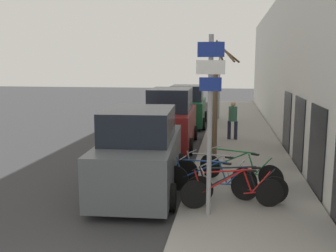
{
  "coord_description": "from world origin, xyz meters",
  "views": [
    {
      "loc": [
        2.02,
        -3.66,
        3.28
      ],
      "look_at": [
        0.49,
        5.86,
        1.72
      ],
      "focal_mm": 40.0,
      "sensor_mm": 36.0,
      "label": 1
    }
  ],
  "objects_px": {
    "signpost": "(210,116)",
    "bicycle_4": "(239,169)",
    "parked_car_1": "(171,120)",
    "pedestrian_near": "(233,118)",
    "bicycle_0": "(232,191)",
    "traffic_light": "(219,70)",
    "bicycle_2": "(209,180)",
    "parked_car_2": "(187,107)",
    "parked_car_0": "(141,153)",
    "bicycle_3": "(214,174)",
    "bicycle_1": "(237,187)",
    "street_tree": "(216,101)"
  },
  "relations": [
    {
      "from": "bicycle_3",
      "to": "parked_car_2",
      "type": "bearing_deg",
      "value": 31.76
    },
    {
      "from": "bicycle_0",
      "to": "parked_car_0",
      "type": "relative_size",
      "value": 0.48
    },
    {
      "from": "parked_car_0",
      "to": "parked_car_2",
      "type": "height_order",
      "value": "parked_car_2"
    },
    {
      "from": "street_tree",
      "to": "bicycle_2",
      "type": "bearing_deg",
      "value": -90.06
    },
    {
      "from": "parked_car_1",
      "to": "traffic_light",
      "type": "distance_m",
      "value": 7.71
    },
    {
      "from": "bicycle_3",
      "to": "parked_car_2",
      "type": "relative_size",
      "value": 0.46
    },
    {
      "from": "parked_car_2",
      "to": "pedestrian_near",
      "type": "xyz_separation_m",
      "value": [
        2.42,
        -4.37,
        0.07
      ]
    },
    {
      "from": "parked_car_1",
      "to": "street_tree",
      "type": "xyz_separation_m",
      "value": [
        1.86,
        -1.72,
        0.96
      ]
    },
    {
      "from": "street_tree",
      "to": "traffic_light",
      "type": "relative_size",
      "value": 0.89
    },
    {
      "from": "bicycle_3",
      "to": "parked_car_1",
      "type": "height_order",
      "value": "parked_car_1"
    },
    {
      "from": "bicycle_1",
      "to": "street_tree",
      "type": "xyz_separation_m",
      "value": [
        -0.64,
        4.77,
        1.51
      ]
    },
    {
      "from": "bicycle_1",
      "to": "parked_car_1",
      "type": "distance_m",
      "value": 6.98
    },
    {
      "from": "street_tree",
      "to": "traffic_light",
      "type": "bearing_deg",
      "value": 90.86
    },
    {
      "from": "bicycle_2",
      "to": "bicycle_4",
      "type": "height_order",
      "value": "bicycle_4"
    },
    {
      "from": "bicycle_0",
      "to": "parked_car_1",
      "type": "height_order",
      "value": "parked_car_1"
    },
    {
      "from": "parked_car_2",
      "to": "bicycle_4",
      "type": "bearing_deg",
      "value": -78.04
    },
    {
      "from": "parked_car_1",
      "to": "street_tree",
      "type": "bearing_deg",
      "value": -44.31
    },
    {
      "from": "parked_car_1",
      "to": "bicycle_0",
      "type": "bearing_deg",
      "value": -71.96
    },
    {
      "from": "signpost",
      "to": "street_tree",
      "type": "height_order",
      "value": "street_tree"
    },
    {
      "from": "bicycle_4",
      "to": "parked_car_0",
      "type": "height_order",
      "value": "parked_car_0"
    },
    {
      "from": "parked_car_1",
      "to": "pedestrian_near",
      "type": "height_order",
      "value": "parked_car_1"
    },
    {
      "from": "bicycle_3",
      "to": "pedestrian_near",
      "type": "xyz_separation_m",
      "value": [
        0.52,
        6.71,
        0.55
      ]
    },
    {
      "from": "parked_car_2",
      "to": "parked_car_0",
      "type": "bearing_deg",
      "value": -91.69
    },
    {
      "from": "parked_car_1",
      "to": "bicycle_1",
      "type": "bearing_deg",
      "value": -70.47
    },
    {
      "from": "bicycle_3",
      "to": "bicycle_4",
      "type": "distance_m",
      "value": 0.8
    },
    {
      "from": "parked_car_0",
      "to": "traffic_light",
      "type": "relative_size",
      "value": 1.06
    },
    {
      "from": "bicycle_1",
      "to": "bicycle_2",
      "type": "bearing_deg",
      "value": 46.55
    },
    {
      "from": "parked_car_0",
      "to": "bicycle_1",
      "type": "bearing_deg",
      "value": -26.43
    },
    {
      "from": "pedestrian_near",
      "to": "street_tree",
      "type": "height_order",
      "value": "street_tree"
    },
    {
      "from": "signpost",
      "to": "parked_car_2",
      "type": "height_order",
      "value": "signpost"
    },
    {
      "from": "bicycle_1",
      "to": "bicycle_3",
      "type": "height_order",
      "value": "bicycle_3"
    },
    {
      "from": "bicycle_2",
      "to": "street_tree",
      "type": "relative_size",
      "value": 0.58
    },
    {
      "from": "bicycle_0",
      "to": "traffic_light",
      "type": "height_order",
      "value": "traffic_light"
    },
    {
      "from": "parked_car_1",
      "to": "parked_car_2",
      "type": "bearing_deg",
      "value": 87.89
    },
    {
      "from": "bicycle_0",
      "to": "traffic_light",
      "type": "bearing_deg",
      "value": -10.07
    },
    {
      "from": "bicycle_0",
      "to": "bicycle_1",
      "type": "bearing_deg",
      "value": -33.49
    },
    {
      "from": "parked_car_2",
      "to": "traffic_light",
      "type": "height_order",
      "value": "traffic_light"
    },
    {
      "from": "bicycle_0",
      "to": "bicycle_2",
      "type": "distance_m",
      "value": 0.91
    },
    {
      "from": "bicycle_0",
      "to": "bicycle_3",
      "type": "height_order",
      "value": "bicycle_3"
    },
    {
      "from": "bicycle_4",
      "to": "parked_car_2",
      "type": "distance_m",
      "value": 10.89
    },
    {
      "from": "bicycle_2",
      "to": "traffic_light",
      "type": "distance_m",
      "value": 13.52
    },
    {
      "from": "signpost",
      "to": "bicycle_4",
      "type": "height_order",
      "value": "signpost"
    },
    {
      "from": "parked_car_0",
      "to": "pedestrian_near",
      "type": "relative_size",
      "value": 2.93
    },
    {
      "from": "bicycle_0",
      "to": "pedestrian_near",
      "type": "xyz_separation_m",
      "value": [
        0.08,
        7.96,
        0.56
      ]
    },
    {
      "from": "traffic_light",
      "to": "parked_car_1",
      "type": "bearing_deg",
      "value": -103.36
    },
    {
      "from": "bicycle_0",
      "to": "bicycle_2",
      "type": "xyz_separation_m",
      "value": [
        -0.55,
        0.73,
        0.0
      ]
    },
    {
      "from": "bicycle_1",
      "to": "pedestrian_near",
      "type": "relative_size",
      "value": 1.44
    },
    {
      "from": "bicycle_1",
      "to": "traffic_light",
      "type": "xyz_separation_m",
      "value": [
        -0.78,
        13.75,
        2.5
      ]
    },
    {
      "from": "bicycle_3",
      "to": "bicycle_0",
      "type": "bearing_deg",
      "value": -138.46
    },
    {
      "from": "pedestrian_near",
      "to": "street_tree",
      "type": "relative_size",
      "value": 0.41
    }
  ]
}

